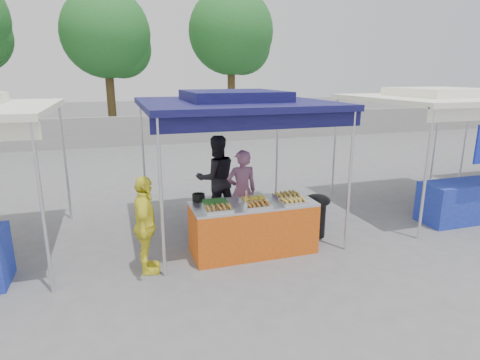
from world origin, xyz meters
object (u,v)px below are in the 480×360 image
object	(u,v)px
helper_man	(216,178)
customer_person	(145,226)
vendor_woman	(242,191)
cooking_pot	(199,197)
wok_burner	(317,212)
vendor_table	(253,227)

from	to	relation	value
helper_man	customer_person	distance (m)	2.44
vendor_woman	helper_man	xyz separation A→B (m)	(-0.28, 0.76, 0.08)
cooking_pot	customer_person	distance (m)	1.07
vendor_woman	wok_burner	bearing A→B (deg)	153.16
vendor_woman	helper_man	world-z (taller)	helper_man
vendor_table	cooking_pot	world-z (taller)	cooking_pot
vendor_woman	customer_person	xyz separation A→B (m)	(-1.83, -1.11, -0.04)
cooking_pot	helper_man	bearing A→B (deg)	64.16
wok_burner	helper_man	distance (m)	2.08
wok_burner	cooking_pot	bearing A→B (deg)	168.01
cooking_pot	helper_man	world-z (taller)	helper_man
vendor_woman	helper_man	bearing A→B (deg)	-68.44
vendor_table	customer_person	xyz separation A→B (m)	(-1.72, -0.19, 0.31)
cooking_pot	wok_burner	xyz separation A→B (m)	(2.13, -0.08, -0.44)
cooking_pot	wok_burner	world-z (taller)	cooking_pot
customer_person	cooking_pot	bearing A→B (deg)	-51.46
cooking_pot	customer_person	world-z (taller)	customer_person
vendor_table	helper_man	size ratio (longest dim) A/B	1.17
cooking_pot	vendor_woman	distance (m)	1.09
wok_burner	vendor_woman	distance (m)	1.40
customer_person	vendor_woman	bearing A→B (deg)	-51.33
wok_burner	helper_man	world-z (taller)	helper_man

